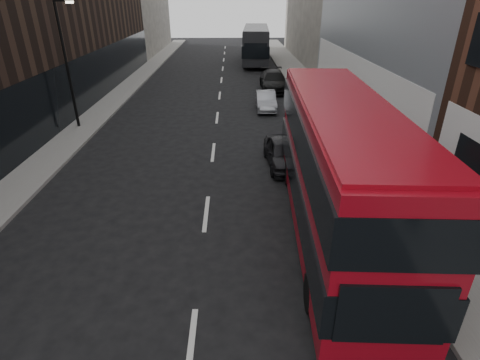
{
  "coord_description": "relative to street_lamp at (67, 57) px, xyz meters",
  "views": [
    {
      "loc": [
        1.01,
        -3.93,
        7.33
      ],
      "look_at": [
        1.21,
        5.74,
        2.5
      ],
      "focal_mm": 28.0,
      "sensor_mm": 36.0,
      "label": 1
    }
  ],
  "objects": [
    {
      "name": "sidewalk_right",
      "position": [
        15.72,
        7.0,
        -4.11
      ],
      "size": [
        3.0,
        80.0,
        0.15
      ],
      "primitive_type": "cube",
      "color": "slate",
      "rests_on": "ground"
    },
    {
      "name": "sidewalk_left",
      "position": [
        0.22,
        7.0,
        -4.11
      ],
      "size": [
        2.0,
        80.0,
        0.15
      ],
      "primitive_type": "cube",
      "color": "slate",
      "rests_on": "ground"
    },
    {
      "name": "building_left_far",
      "position": [
        -3.28,
        34.0,
        2.32
      ],
      "size": [
        5.0,
        20.0,
        13.0
      ],
      "primitive_type": "cube",
      "color": "#5F5A54",
      "rests_on": "ground"
    },
    {
      "name": "street_lamp",
      "position": [
        0.0,
        0.0,
        0.0
      ],
      "size": [
        1.06,
        0.22,
        7.0
      ],
      "color": "black",
      "rests_on": "sidewalk_left"
    },
    {
      "name": "red_bus",
      "position": [
        12.52,
        -11.27,
        -1.66
      ],
      "size": [
        3.27,
        11.36,
        4.54
      ],
      "rotation": [
        0.0,
        0.0,
        -0.06
      ],
      "color": "maroon",
      "rests_on": "ground"
    },
    {
      "name": "grey_bus",
      "position": [
        12.04,
        23.99,
        -2.07
      ],
      "size": [
        3.62,
        12.33,
        3.93
      ],
      "rotation": [
        0.0,
        0.0,
        -0.06
      ],
      "color": "black",
      "rests_on": "ground"
    },
    {
      "name": "car_a",
      "position": [
        11.59,
        -5.71,
        -3.53
      ],
      "size": [
        1.74,
        3.9,
        1.3
      ],
      "primitive_type": "imported",
      "rotation": [
        0.0,
        0.0,
        0.05
      ],
      "color": "black",
      "rests_on": "ground"
    },
    {
      "name": "car_b",
      "position": [
        11.58,
        4.0,
        -3.56
      ],
      "size": [
        1.36,
        3.79,
        1.25
      ],
      "primitive_type": "imported",
      "rotation": [
        0.0,
        0.0,
        -0.01
      ],
      "color": "#93959B",
      "rests_on": "ground"
    },
    {
      "name": "car_c",
      "position": [
        12.73,
        9.78,
        -3.41
      ],
      "size": [
        2.2,
        5.35,
        1.55
      ],
      "primitive_type": "imported",
      "rotation": [
        0.0,
        0.0,
        -0.01
      ],
      "color": "black",
      "rests_on": "ground"
    }
  ]
}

